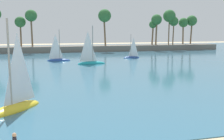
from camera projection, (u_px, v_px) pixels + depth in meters
sea at (58, 57)px, 67.53m from camera, size 220.00×108.85×0.06m
palm_headland at (56, 38)px, 80.84m from camera, size 105.96×6.25×13.09m
sailboat_near_shore at (58, 58)px, 58.33m from camera, size 5.05×1.99×7.13m
sailboat_mid_bay at (15, 101)px, 22.65m from camera, size 4.94×5.26×8.05m
sailboat_toward_headland at (91, 60)px, 53.01m from camera, size 5.52×1.85×7.92m
sailboat_far_left at (132, 56)px, 64.42m from camera, size 4.19×1.62×5.92m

